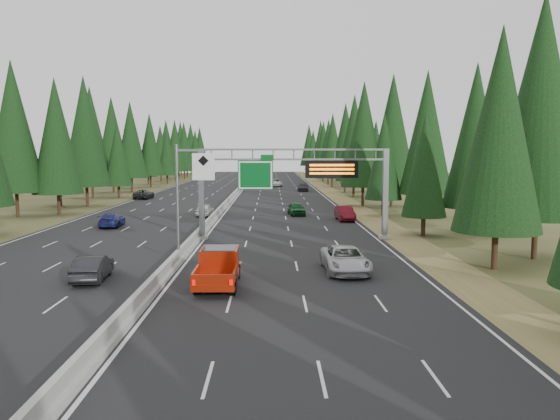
# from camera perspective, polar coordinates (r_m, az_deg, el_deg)

# --- Properties ---
(road) EXTENTS (32.00, 260.00, 0.08)m
(road) POSITION_cam_1_polar(r_m,az_deg,el_deg) (92.32, -4.86, 1.30)
(road) COLOR black
(road) RESTS_ON ground
(shoulder_right) EXTENTS (3.60, 260.00, 0.06)m
(shoulder_right) POSITION_cam_1_polar(r_m,az_deg,el_deg) (92.81, 6.17, 1.30)
(shoulder_right) COLOR olive
(shoulder_right) RESTS_ON ground
(shoulder_left) EXTENTS (3.60, 260.00, 0.06)m
(shoulder_left) POSITION_cam_1_polar(r_m,az_deg,el_deg) (95.21, -15.62, 1.23)
(shoulder_left) COLOR #3F431F
(shoulder_left) RESTS_ON ground
(median_barrier) EXTENTS (0.70, 260.00, 0.85)m
(median_barrier) POSITION_cam_1_polar(r_m,az_deg,el_deg) (92.29, -4.87, 1.53)
(median_barrier) COLOR gray
(median_barrier) RESTS_ON road
(sign_gantry) EXTENTS (16.75, 0.98, 7.80)m
(sign_gantry) POSITION_cam_1_polar(r_m,az_deg,el_deg) (46.80, 2.23, 3.24)
(sign_gantry) COLOR slate
(sign_gantry) RESTS_ON road
(hov_sign_pole) EXTENTS (2.80, 0.50, 8.00)m
(hov_sign_pole) POSITION_cam_1_polar(r_m,az_deg,el_deg) (37.31, -9.80, 1.63)
(hov_sign_pole) COLOR slate
(hov_sign_pole) RESTS_ON road
(tree_row_right) EXTENTS (12.28, 243.14, 19.00)m
(tree_row_right) POSITION_cam_1_polar(r_m,az_deg,el_deg) (85.53, 9.73, 7.13)
(tree_row_right) COLOR black
(tree_row_right) RESTS_ON ground
(tree_row_left) EXTENTS (11.85, 242.66, 18.79)m
(tree_row_left) POSITION_cam_1_polar(r_m,az_deg,el_deg) (94.74, -18.35, 6.92)
(tree_row_left) COLOR black
(tree_row_left) RESTS_ON ground
(silver_minivan) EXTENTS (2.82, 5.79, 1.59)m
(silver_minivan) POSITION_cam_1_polar(r_m,az_deg,el_deg) (34.48, 6.82, -5.13)
(silver_minivan) COLOR #BBBABF
(silver_minivan) RESTS_ON road
(red_pickup) EXTENTS (2.21, 6.18, 2.01)m
(red_pickup) POSITION_cam_1_polar(r_m,az_deg,el_deg) (31.21, -6.39, -5.70)
(red_pickup) COLOR black
(red_pickup) RESTS_ON road
(car_ahead_green) EXTENTS (2.23, 4.61, 1.52)m
(car_ahead_green) POSITION_cam_1_polar(r_m,az_deg,el_deg) (65.74, 1.71, 0.15)
(car_ahead_green) COLOR #114C1E
(car_ahead_green) RESTS_ON road
(car_ahead_dkred) EXTENTS (1.89, 4.87, 1.58)m
(car_ahead_dkred) POSITION_cam_1_polar(r_m,az_deg,el_deg) (60.74, 6.80, -0.34)
(car_ahead_dkred) COLOR #5C0D17
(car_ahead_dkred) RESTS_ON road
(car_ahead_dkgrey) EXTENTS (2.44, 5.31, 1.50)m
(car_ahead_dkgrey) POSITION_cam_1_polar(r_m,az_deg,el_deg) (107.84, 2.42, 2.40)
(car_ahead_dkgrey) COLOR black
(car_ahead_dkgrey) RESTS_ON road
(car_ahead_white) EXTENTS (3.31, 6.15, 1.64)m
(car_ahead_white) POSITION_cam_1_polar(r_m,az_deg,el_deg) (122.92, -0.51, 2.87)
(car_ahead_white) COLOR #B4B4B4
(car_ahead_white) RESTS_ON road
(car_ahead_far) EXTENTS (1.79, 4.39, 1.49)m
(car_ahead_far) POSITION_cam_1_polar(r_m,az_deg,el_deg) (132.19, -2.10, 3.05)
(car_ahead_far) COLOR black
(car_ahead_far) RESTS_ON road
(car_onc_near) EXTENTS (1.92, 4.62, 1.48)m
(car_onc_near) POSITION_cam_1_polar(r_m,az_deg,el_deg) (33.84, -19.00, -5.72)
(car_onc_near) COLOR black
(car_onc_near) RESTS_ON road
(car_onc_blue) EXTENTS (2.26, 4.93, 1.40)m
(car_onc_blue) POSITION_cam_1_polar(r_m,az_deg,el_deg) (57.64, -17.17, -1.00)
(car_onc_blue) COLOR navy
(car_onc_blue) RESTS_ON road
(car_onc_white) EXTENTS (2.09, 4.48, 1.49)m
(car_onc_white) POSITION_cam_1_polar(r_m,az_deg,el_deg) (65.16, -7.83, 0.03)
(car_onc_white) COLOR silver
(car_onc_white) RESTS_ON road
(car_onc_far) EXTENTS (2.62, 5.43, 1.49)m
(car_onc_far) POSITION_cam_1_polar(r_m,az_deg,el_deg) (91.82, -14.05, 1.61)
(car_onc_far) COLOR black
(car_onc_far) RESTS_ON road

